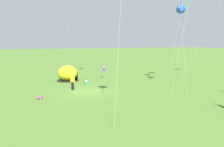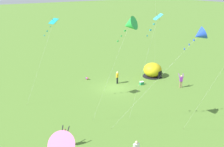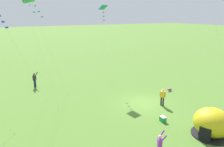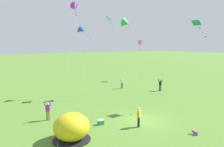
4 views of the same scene
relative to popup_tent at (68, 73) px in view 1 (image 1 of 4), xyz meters
name	(u,v)px [view 1 (image 1 of 4)]	position (x,y,z in m)	size (l,w,h in m)	color
ground_plane	(86,91)	(7.20, 0.64, -1.00)	(300.00, 300.00, 0.00)	#517A2D
popup_tent	(68,73)	(0.00, 0.00, 0.00)	(2.81, 2.81, 2.10)	gold
cooler_box	(86,83)	(3.37, 1.64, -0.78)	(0.57, 0.42, 0.44)	#1E8C4C
toddler_crawling	(40,97)	(8.69, -4.15, -0.82)	(0.27, 0.55, 0.32)	purple
person_arms_raised	(104,71)	(-0.30, 5.26, 0.00)	(0.72, 0.65, 1.89)	#8C7251
person_watching_sky	(73,81)	(5.91, -0.55, -0.03)	(0.50, 0.41, 1.72)	black
kite_blue	(181,10)	(6.70, 12.91, 8.03)	(7.21, 4.83, 9.73)	silver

